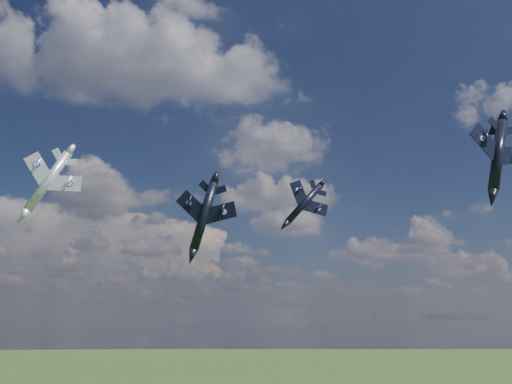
{
  "coord_description": "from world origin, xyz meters",
  "views": [
    {
      "loc": [
        -6.96,
        -64.91,
        62.53
      ],
      "look_at": [
        1.38,
        15.25,
        82.77
      ],
      "focal_mm": 35.0,
      "sensor_mm": 36.0,
      "label": 1
    }
  ],
  "objects_px": {
    "jet_right_navy": "(498,155)",
    "jet_left_silver": "(48,181)",
    "jet_lead_navy": "(204,216)",
    "jet_high_navy": "(304,204)"
  },
  "relations": [
    {
      "from": "jet_right_navy",
      "to": "jet_lead_navy",
      "type": "bearing_deg",
      "value": 132.16
    },
    {
      "from": "jet_lead_navy",
      "to": "jet_right_navy",
      "type": "bearing_deg",
      "value": -16.05
    },
    {
      "from": "jet_high_navy",
      "to": "jet_left_silver",
      "type": "relative_size",
      "value": 1.02
    },
    {
      "from": "jet_lead_navy",
      "to": "jet_right_navy",
      "type": "xyz_separation_m",
      "value": [
        37.38,
        -25.5,
        3.57
      ]
    },
    {
      "from": "jet_right_navy",
      "to": "jet_left_silver",
      "type": "xyz_separation_m",
      "value": [
        -61.82,
        20.95,
        0.5
      ]
    },
    {
      "from": "jet_lead_navy",
      "to": "jet_high_navy",
      "type": "relative_size",
      "value": 1.08
    },
    {
      "from": "jet_lead_navy",
      "to": "jet_left_silver",
      "type": "relative_size",
      "value": 1.1
    },
    {
      "from": "jet_lead_navy",
      "to": "jet_left_silver",
      "type": "height_order",
      "value": "jet_left_silver"
    },
    {
      "from": "jet_lead_navy",
      "to": "jet_right_navy",
      "type": "height_order",
      "value": "jet_right_navy"
    },
    {
      "from": "jet_left_silver",
      "to": "jet_right_navy",
      "type": "bearing_deg",
      "value": -22.38
    }
  ]
}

